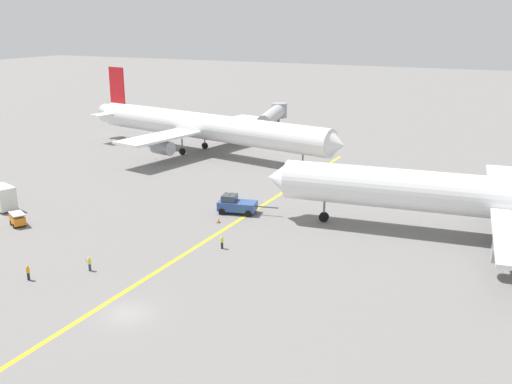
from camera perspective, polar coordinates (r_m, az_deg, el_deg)
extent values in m
plane|color=slate|center=(56.17, -12.42, -11.49)|extent=(600.00, 600.00, 0.00)
cube|color=yellow|center=(64.99, -9.06, -7.30)|extent=(0.66, 120.00, 0.01)
cylinder|color=white|center=(116.83, -4.75, 6.34)|extent=(55.70, 14.58, 5.14)
cone|color=white|center=(100.52, 7.90, 4.59)|extent=(3.57, 5.14, 4.73)
cone|color=white|center=(137.25, -13.97, 7.43)|extent=(4.25, 4.67, 4.11)
cube|color=white|center=(118.79, -5.77, 6.11)|extent=(12.85, 38.82, 0.44)
cube|color=white|center=(135.28, -13.29, 7.57)|extent=(5.38, 13.36, 0.28)
cube|color=red|center=(134.31, -13.38, 10.07)|extent=(4.40, 1.11, 7.82)
cylinder|color=#999EA3|center=(110.86, -9.06, 4.29)|extent=(4.58, 3.28, 2.60)
cylinder|color=#999EA3|center=(126.53, -2.15, 5.99)|extent=(4.58, 3.28, 2.60)
cylinder|color=slate|center=(122.47, -5.01, 5.09)|extent=(0.28, 0.28, 2.58)
cylinder|color=black|center=(122.73, -5.00, 4.50)|extent=(1.37, 0.76, 1.30)
cylinder|color=slate|center=(117.55, -7.20, 4.54)|extent=(0.28, 0.28, 2.58)
cylinder|color=black|center=(117.82, -7.18, 3.93)|extent=(1.37, 0.76, 1.30)
cylinder|color=slate|center=(104.60, 4.57, 3.14)|extent=(0.28, 0.28, 2.58)
cylinder|color=black|center=(104.90, 4.55, 2.45)|extent=(1.37, 0.76, 1.30)
cylinder|color=white|center=(75.66, 22.29, -0.53)|extent=(52.34, 11.37, 5.12)
cone|color=white|center=(78.81, 2.19, 1.37)|extent=(3.35, 5.01, 4.71)
cylinder|color=#999EA3|center=(87.14, 22.91, -0.22)|extent=(4.48, 3.09, 2.60)
cylinder|color=slate|center=(78.24, 6.65, -1.56)|extent=(0.28, 0.28, 2.51)
cylinder|color=black|center=(78.63, 6.62, -2.43)|extent=(1.36, 0.70, 1.30)
cube|color=#2D4C8C|center=(81.50, -1.81, -1.34)|extent=(5.68, 3.74, 1.22)
cube|color=#333D47|center=(81.49, -2.60, -0.57)|extent=(2.30, 2.50, 0.90)
cylinder|color=#4C4C51|center=(80.46, 1.07, -1.48)|extent=(3.17, 0.88, 0.20)
sphere|color=orange|center=(81.31, -2.60, -0.14)|extent=(0.24, 0.24, 0.24)
cylinder|color=black|center=(80.98, -3.35, -1.93)|extent=(0.94, 0.49, 0.90)
cylinder|color=black|center=(83.41, -2.80, -1.37)|extent=(0.94, 0.49, 0.90)
cylinder|color=black|center=(79.99, -0.77, -2.14)|extent=(0.94, 0.49, 0.90)
cylinder|color=black|center=(82.45, -0.30, -1.56)|extent=(0.94, 0.49, 0.90)
cube|color=orange|center=(82.68, -22.17, -2.52)|extent=(3.00, 2.54, 1.00)
cube|color=#B2B2B7|center=(82.43, -22.24, -1.96)|extent=(3.15, 2.67, 0.12)
cylinder|color=black|center=(82.28, -21.54, -2.90)|extent=(0.62, 0.46, 0.60)
cylinder|color=black|center=(82.00, -22.48, -3.08)|extent=(0.62, 0.46, 0.60)
cylinder|color=black|center=(83.67, -21.80, -2.62)|extent=(0.62, 0.46, 0.60)
cylinder|color=black|center=(83.39, -22.73, -2.79)|extent=(0.62, 0.46, 0.60)
cube|color=silver|center=(89.90, -23.44, -0.46)|extent=(4.72, 3.54, 3.20)
cylinder|color=black|center=(91.90, -23.30, -1.14)|extent=(0.63, 0.37, 0.60)
cylinder|color=black|center=(90.56, -22.92, -1.34)|extent=(0.63, 0.37, 0.60)
cylinder|color=black|center=(65.57, -21.25, -7.65)|extent=(0.28, 0.28, 0.85)
cylinder|color=orange|center=(65.30, -21.32, -7.07)|extent=(0.36, 0.36, 0.60)
sphere|color=tan|center=(65.14, -21.36, -6.73)|extent=(0.23, 0.23, 0.23)
cylinder|color=black|center=(69.33, -3.32, -5.20)|extent=(0.28, 0.28, 0.80)
cylinder|color=#D1E02D|center=(69.08, -3.33, -4.67)|extent=(0.36, 0.36, 0.57)
sphere|color=beige|center=(68.93, -3.34, -4.37)|extent=(0.22, 0.22, 0.22)
cylinder|color=#2D3351|center=(65.83, -15.86, -7.05)|extent=(0.28, 0.28, 0.81)
cylinder|color=#D1E02D|center=(65.56, -15.91, -6.49)|extent=(0.36, 0.36, 0.58)
sphere|color=beige|center=(65.41, -15.94, -6.17)|extent=(0.22, 0.22, 0.22)
cylinder|color=#F24C19|center=(65.55, -16.18, -6.41)|extent=(0.05, 0.05, 0.40)
cone|color=orange|center=(77.97, -3.66, -2.79)|extent=(0.40, 0.40, 0.60)
cube|color=black|center=(78.06, -3.66, -2.98)|extent=(0.44, 0.44, 0.04)
cylinder|color=#B7B7BC|center=(135.92, 1.54, 7.38)|extent=(7.54, 18.83, 3.20)
cylinder|color=#99999E|center=(144.95, 2.26, 7.95)|extent=(3.84, 3.84, 3.52)
cylinder|color=#595960|center=(144.33, 2.18, 7.00)|extent=(0.70, 0.70, 4.52)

